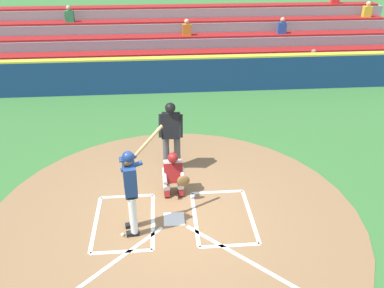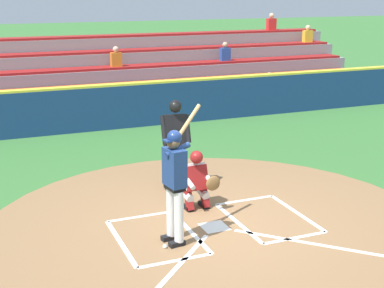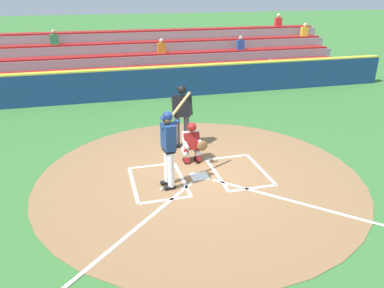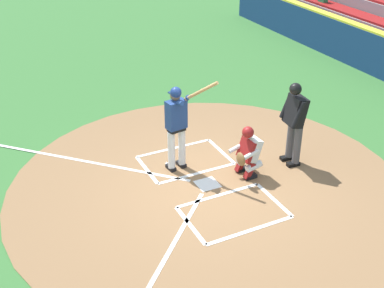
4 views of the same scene
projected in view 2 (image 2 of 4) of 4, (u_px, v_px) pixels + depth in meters
The scene contains 9 objects.
ground_plane at pixel (214, 228), 9.47m from camera, with size 120.00×120.00×0.00m, color #387033.
dirt_circle at pixel (214, 227), 9.47m from camera, with size 8.00×8.00×0.01m, color olive.
home_plate_and_chalk at pixel (237, 248), 8.69m from camera, with size 7.93×4.91×0.01m.
batter at pixel (175, 178), 8.62m from camera, with size 0.88×0.82×2.13m.
catcher at pixel (197, 179), 10.13m from camera, with size 0.61×0.60×1.13m.
plate_umpire at pixel (175, 138), 10.98m from camera, with size 0.60×0.45×1.86m.
baseball at pixel (165, 247), 8.69m from camera, with size 0.07×0.07×0.07m, color white.
backstop_wall at pixel (108, 107), 15.98m from camera, with size 22.00×0.36×1.31m.
bleacher_stand at pixel (85, 83), 18.84m from camera, with size 20.00×4.25×3.00m.
Camera 2 is at (3.65, 7.94, 3.96)m, focal length 51.71 mm.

